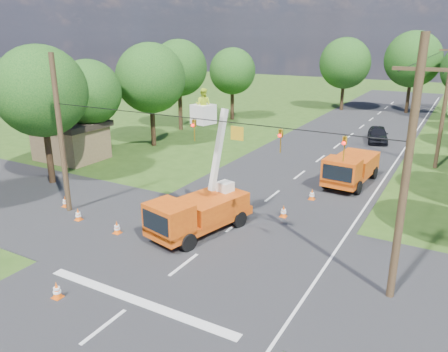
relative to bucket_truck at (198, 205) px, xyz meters
The scene contains 28 objects.
ground 16.96m from the bucket_truck, 85.92° to the left, with size 140.00×140.00×0.00m, color #2B4A16.
road_main 16.96m from the bucket_truck, 85.92° to the left, with size 12.00×100.00×0.06m, color black.
road_cross 2.29m from the bucket_truck, 43.78° to the right, with size 56.00×10.00×0.07m, color black.
stop_bar 6.65m from the bucket_truck, 79.29° to the right, with size 9.00×0.45×0.02m, color silver.
edge_line 18.24m from the bucket_truck, 68.02° to the left, with size 0.12×90.00×0.02m, color silver.
bucket_truck is the anchor object (origin of this frame).
second_truck 12.61m from the bucket_truck, 67.16° to the left, with size 2.74×6.19×2.27m.
ground_worker 1.60m from the bucket_truck, 93.25° to the right, with size 0.71×0.47×1.95m, color orange.
distant_car 25.76m from the bucket_truck, 80.88° to the left, with size 1.77×4.41×1.50m, color black.
traffic_cone_0 7.97m from the bucket_truck, 102.35° to the right, with size 0.38×0.38×0.71m.
traffic_cone_1 5.27m from the bucket_truck, 53.44° to the left, with size 0.38×0.38×0.71m.
traffic_cone_2 8.44m from the bucket_truck, 64.60° to the left, with size 0.38×0.38×0.71m.
traffic_cone_3 4.41m from the bucket_truck, 149.70° to the right, with size 0.38×0.38×0.71m.
traffic_cone_4 7.09m from the bucket_truck, 164.13° to the right, with size 0.38×0.38×0.71m.
traffic_cone_5 9.04m from the bucket_truck, behind, with size 0.38×0.38×0.71m.
traffic_cone_6 13.89m from the bucket_truck, 71.21° to the left, with size 0.38×0.38×0.71m.
pole_right_near 10.39m from the bucket_truck, ahead, with size 1.80×0.30×10.00m.
pole_right_mid 21.49m from the bucket_truck, 62.77° to the left, with size 1.80×0.30×10.00m.
pole_left 8.88m from the bucket_truck, behind, with size 0.30×0.30×9.00m.
signal_span 5.63m from the bucket_truck, 18.67° to the right, with size 18.00×0.29×1.07m.
shed 18.14m from the bucket_truck, 157.82° to the left, with size 5.50×4.50×3.15m.
tree_left_b 14.24m from the bucket_truck, behind, with size 6.00×6.00×9.32m.
tree_left_c 17.62m from the bucket_truck, 152.84° to the left, with size 5.20×5.20×8.06m.
tree_left_d 20.07m from the bucket_truck, 134.90° to the left, with size 6.20×6.20×9.24m.
tree_left_e 26.50m from the bucket_truck, 126.80° to the left, with size 5.80×5.80×9.41m.
tree_left_f 32.16m from the bucket_truck, 115.24° to the left, with size 5.40×5.40×8.40m.
tree_far_a 42.27m from the bucket_truck, 95.19° to the left, with size 6.60×6.60×9.50m.
tree_far_b 44.36m from the bucket_truck, 84.53° to the left, with size 7.00×7.00×10.32m.
Camera 1 is at (10.11, -14.26, 9.94)m, focal length 35.00 mm.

